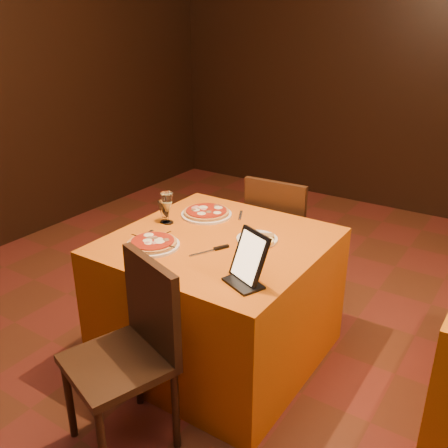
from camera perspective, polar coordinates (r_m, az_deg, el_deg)
The scene contains 12 objects.
main_table at distance 2.89m, azimuth -0.61°, elevation -8.54°, with size 1.10×1.10×0.75m, color #C4590C.
chair_main_near at distance 2.34m, azimuth -12.08°, elevation -15.25°, with size 0.40×0.40×0.91m, color black, non-canonical shape.
chair_main_far at distance 3.48m, azimuth 6.94°, elevation -1.47°, with size 0.44×0.44×0.91m, color black, non-canonical shape.
pizza_near at distance 2.65m, azimuth -8.14°, elevation -2.27°, with size 0.28×0.28×0.03m.
pizza_far at distance 3.03m, azimuth -2.02°, elevation 1.24°, with size 0.31×0.31×0.03m.
cutlet_dish at distance 2.70m, azimuth 3.80°, elevation -1.62°, with size 0.22×0.22×0.03m.
wine_glass at distance 2.91m, azimuth -6.50°, elevation 1.84°, with size 0.08×0.08×0.19m, color #D7D07A, non-canonical shape.
water_glass at distance 2.93m, azimuth -6.79°, elevation 1.38°, with size 0.08×0.08×0.13m, color white, non-canonical shape.
tablet at distance 2.26m, azimuth 2.92°, elevation -3.75°, with size 0.19×0.02×0.24m, color black.
knife at distance 2.57m, azimuth -1.96°, elevation -3.21°, with size 0.20×0.02×0.01m, color silver.
fork_near at distance 2.79m, azimuth -9.10°, elevation -1.33°, with size 0.16×0.02×0.01m, color #A6A5AB.
fork_far at distance 3.03m, azimuth 1.90°, elevation 0.99°, with size 0.15×0.02×0.01m, color silver.
Camera 1 is at (0.81, -1.55, 1.89)m, focal length 40.00 mm.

